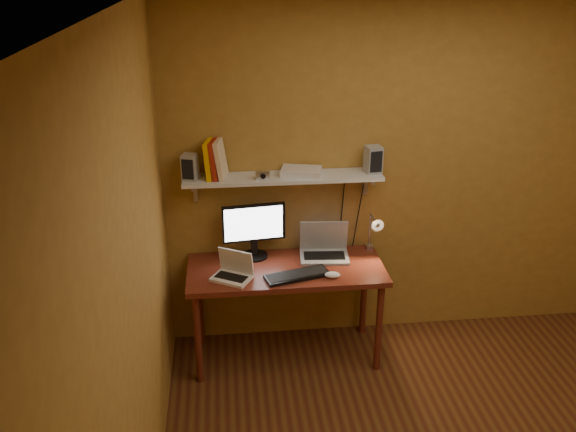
{
  "coord_description": "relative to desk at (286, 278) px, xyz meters",
  "views": [
    {
      "loc": [
        -1.25,
        -2.54,
        2.8
      ],
      "look_at": [
        -0.84,
        1.18,
        1.19
      ],
      "focal_mm": 38.0,
      "sensor_mm": 36.0,
      "label": 1
    }
  ],
  "objects": [
    {
      "name": "room",
      "position": [
        0.85,
        -1.28,
        0.64
      ],
      "size": [
        3.44,
        3.24,
        2.64
      ],
      "color": "brown",
      "rests_on": "ground"
    },
    {
      "name": "desk",
      "position": [
        0.0,
        0.0,
        0.0
      ],
      "size": [
        1.4,
        0.6,
        0.75
      ],
      "color": "maroon",
      "rests_on": "ground"
    },
    {
      "name": "wall_shelf",
      "position": [
        0.0,
        0.19,
        0.69
      ],
      "size": [
        1.4,
        0.25,
        0.21
      ],
      "color": "silver",
      "rests_on": "room"
    },
    {
      "name": "monitor",
      "position": [
        -0.21,
        0.19,
        0.32
      ],
      "size": [
        0.46,
        0.22,
        0.41
      ],
      "rotation": [
        0.0,
        0.0,
        0.12
      ],
      "color": "black",
      "rests_on": "desk"
    },
    {
      "name": "laptop",
      "position": [
        0.3,
        0.16,
        0.15
      ],
      "size": [
        0.37,
        0.28,
        0.26
      ],
      "rotation": [
        0.0,
        0.0,
        -0.09
      ],
      "color": "#94989D",
      "rests_on": "desk"
    },
    {
      "name": "netbook",
      "position": [
        -0.37,
        -0.11,
        0.14
      ],
      "size": [
        0.31,
        0.29,
        0.2
      ],
      "rotation": [
        0.0,
        0.0,
        -0.53
      ],
      "color": "silver",
      "rests_on": "desk"
    },
    {
      "name": "keyboard",
      "position": [
        0.06,
        -0.15,
        0.1
      ],
      "size": [
        0.47,
        0.26,
        0.02
      ],
      "primitive_type": "cube",
      "rotation": [
        0.0,
        0.0,
        0.26
      ],
      "color": "black",
      "rests_on": "desk"
    },
    {
      "name": "mouse",
      "position": [
        0.3,
        -0.18,
        0.11
      ],
      "size": [
        0.12,
        0.08,
        0.04
      ],
      "primitive_type": "ellipsoid",
      "rotation": [
        0.0,
        0.0,
        -0.12
      ],
      "color": "silver",
      "rests_on": "desk"
    },
    {
      "name": "desk_lamp",
      "position": [
        0.66,
        0.13,
        0.29
      ],
      "size": [
        0.09,
        0.23,
        0.38
      ],
      "color": "silver",
      "rests_on": "desk"
    },
    {
      "name": "speaker_left",
      "position": [
        -0.64,
        0.18,
        0.8
      ],
      "size": [
        0.12,
        0.12,
        0.18
      ],
      "primitive_type": "cube",
      "rotation": [
        0.0,
        0.0,
        -0.28
      ],
      "color": "#94989D",
      "rests_on": "wall_shelf"
    },
    {
      "name": "speaker_right",
      "position": [
        0.64,
        0.19,
        0.81
      ],
      "size": [
        0.12,
        0.12,
        0.19
      ],
      "primitive_type": "cube",
      "rotation": [
        0.0,
        0.0,
        0.17
      ],
      "color": "#94989D",
      "rests_on": "wall_shelf"
    },
    {
      "name": "books",
      "position": [
        -0.47,
        0.2,
        0.84
      ],
      "size": [
        0.17,
        0.19,
        0.27
      ],
      "color": "#EFAC02",
      "rests_on": "wall_shelf"
    },
    {
      "name": "shelf_camera",
      "position": [
        -0.15,
        0.13,
        0.74
      ],
      "size": [
        0.1,
        0.05,
        0.06
      ],
      "color": "silver",
      "rests_on": "wall_shelf"
    },
    {
      "name": "router",
      "position": [
        0.13,
        0.2,
        0.73
      ],
      "size": [
        0.31,
        0.25,
        0.05
      ],
      "primitive_type": "cube",
      "rotation": [
        0.0,
        0.0,
        -0.24
      ],
      "color": "silver",
      "rests_on": "wall_shelf"
    }
  ]
}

